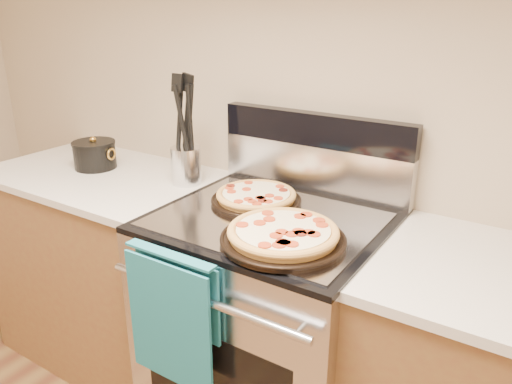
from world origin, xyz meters
The scene contains 14 objects.
wall_back centered at (0.00, 2.00, 1.35)m, with size 4.00×4.00×0.00m, color tan.
range_body centered at (0.00, 1.65, 0.45)m, with size 0.76×0.68×0.90m, color #B7B7BC.
cooktop centered at (0.00, 1.65, 0.91)m, with size 0.76×0.68×0.02m, color black.
backsplash_lower centered at (0.00, 1.96, 1.01)m, with size 0.76×0.06×0.18m, color silver.
backsplash_upper centered at (0.00, 1.96, 1.16)m, with size 0.76×0.06×0.12m, color black.
oven_handle centered at (0.00, 1.27, 0.80)m, with size 0.03×0.03×0.70m, color silver.
dish_towel centered at (-0.12, 1.27, 0.70)m, with size 0.32×0.05×0.42m, color #175B76, non-canonical shape.
foil_sheet centered at (0.00, 1.62, 0.92)m, with size 0.70×0.55×0.01m, color gray.
cabinet_left centered at (-0.88, 1.68, 0.44)m, with size 1.00×0.62×0.88m, color brown.
countertop_left centered at (-0.88, 1.68, 0.90)m, with size 1.02×0.64×0.03m, color beige.
pepperoni_pizza_back centered at (-0.11, 1.72, 0.95)m, with size 0.32×0.32×0.04m, color #BD8439, non-canonical shape.
pepperoni_pizza_front centered at (0.13, 1.50, 0.95)m, with size 0.37×0.37×0.05m, color #BD8439, non-canonical shape.
utensil_crock centered at (-0.48, 1.78, 0.99)m, with size 0.12×0.12×0.15m, color silver.
saucepan centered at (-0.95, 1.72, 0.97)m, with size 0.18×0.18×0.11m, color black.
Camera 1 is at (0.79, 0.33, 1.60)m, focal length 35.00 mm.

